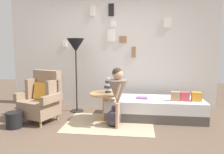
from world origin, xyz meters
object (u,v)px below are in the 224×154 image
at_px(floor_lamp, 76,49).
at_px(book_on_daybed, 142,98).
at_px(daybed, 154,108).
at_px(person_child, 118,90).
at_px(vase_striped, 108,86).
at_px(demijohn_near, 114,118).
at_px(side_table, 105,101).
at_px(armchair, 42,98).
at_px(magazine_basket, 14,120).

xyz_separation_m(floor_lamp, book_on_daybed, (1.43, -0.30, -0.97)).
bearing_deg(book_on_daybed, daybed, 7.71).
bearing_deg(book_on_daybed, person_child, -125.09).
height_order(daybed, person_child, person_child).
xyz_separation_m(vase_striped, demijohn_near, (0.14, -0.31, -0.52)).
relative_size(daybed, side_table, 3.27).
height_order(floor_lamp, book_on_daybed, floor_lamp).
relative_size(armchair, magazine_basket, 3.46).
height_order(armchair, vase_striped, armchair).
bearing_deg(person_child, book_on_daybed, 54.91).
height_order(armchair, book_on_daybed, armchair).
bearing_deg(person_child, floor_lamp, 137.71).
distance_m(daybed, book_on_daybed, 0.33).
bearing_deg(side_table, magazine_basket, -160.32).
relative_size(side_table, person_child, 0.55).
xyz_separation_m(floor_lamp, demijohn_near, (0.92, -0.83, -1.24)).
relative_size(vase_striped, floor_lamp, 0.18).
bearing_deg(magazine_basket, floor_lamp, 53.96).
relative_size(armchair, vase_striped, 3.31).
bearing_deg(person_child, vase_striped, 119.45).
xyz_separation_m(daybed, person_child, (-0.68, -0.64, 0.48)).
xyz_separation_m(daybed, floor_lamp, (-1.67, 0.27, 1.19)).
bearing_deg(floor_lamp, magazine_basket, -126.04).
xyz_separation_m(armchair, daybed, (2.16, 0.43, -0.24)).
height_order(armchair, person_child, person_child).
bearing_deg(armchair, demijohn_near, -5.50).
bearing_deg(side_table, daybed, 17.60).
height_order(side_table, magazine_basket, side_table).
bearing_deg(magazine_basket, person_child, 6.59).
bearing_deg(side_table, floor_lamp, 141.99).
relative_size(armchair, daybed, 0.51).
bearing_deg(person_child, demijohn_near, 134.58).
distance_m(book_on_daybed, demijohn_near, 0.78).
relative_size(side_table, demijohn_near, 1.54).
relative_size(daybed, person_child, 1.79).
relative_size(person_child, book_on_daybed, 4.85).
xyz_separation_m(armchair, demijohn_near, (1.41, -0.14, -0.29)).
bearing_deg(daybed, floor_lamp, 170.96).
height_order(vase_striped, magazine_basket, vase_striped).
xyz_separation_m(daybed, demijohn_near, (-0.75, -0.56, -0.05)).
distance_m(armchair, book_on_daybed, 1.95).
relative_size(book_on_daybed, demijohn_near, 0.58).
height_order(demijohn_near, magazine_basket, demijohn_near).
bearing_deg(person_child, side_table, 128.65).
relative_size(daybed, magazine_basket, 6.80).
height_order(vase_striped, person_child, person_child).
distance_m(daybed, demijohn_near, 0.94).
bearing_deg(magazine_basket, armchair, 52.27).
bearing_deg(book_on_daybed, magazine_basket, -159.94).
bearing_deg(vase_striped, daybed, 15.88).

